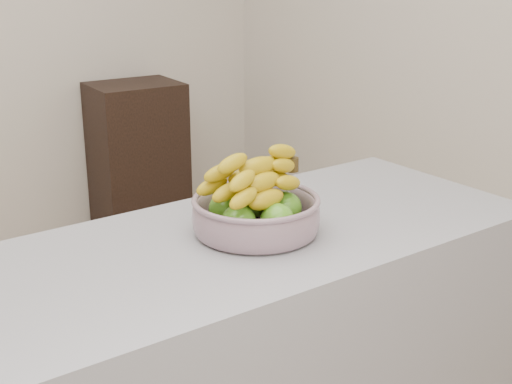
{
  "coord_description": "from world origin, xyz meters",
  "views": [
    {
      "loc": [
        -0.59,
        -1.69,
        1.52
      ],
      "look_at": [
        0.32,
        -0.44,
        1.0
      ],
      "focal_mm": 50.0,
      "sensor_mm": 36.0,
      "label": 1
    }
  ],
  "objects": [
    {
      "name": "cabinet",
      "position": [
        1.12,
        1.78,
        0.42
      ],
      "size": [
        0.5,
        0.41,
        0.85
      ],
      "primitive_type": "cube",
      "rotation": [
        0.0,
        0.0,
        -0.07
      ],
      "color": "black",
      "rests_on": "ground"
    },
    {
      "name": "fruit_bowl",
      "position": [
        0.32,
        -0.44,
        0.96
      ],
      "size": [
        0.3,
        0.3,
        0.18
      ],
      "rotation": [
        0.0,
        0.0,
        0.07
      ],
      "color": "#99AAB7",
      "rests_on": "counter"
    }
  ]
}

